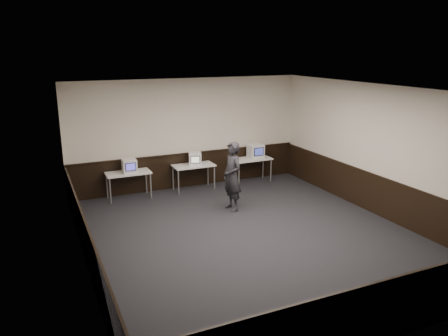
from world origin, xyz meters
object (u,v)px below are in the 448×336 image
Objects in this scene: desk_right at (252,161)px; desk_left at (128,175)px; desk_center at (194,167)px; person at (232,176)px; emac_center at (195,159)px; emac_left at (129,166)px; emac_right at (256,151)px.

desk_left is at bearing 180.00° from desk_right.
person is (0.32, -1.95, 0.21)m from desk_center.
desk_center is 2.60× the size of emac_center.
desk_center is at bearing 180.00° from desk_right.
emac_left is 0.88× the size of emac_right.
emac_left is at bearing -135.47° from person.
emac_right is at bearing 11.45° from desk_right.
person is (2.18, -1.91, -0.05)m from emac_left.
desk_left is at bearing -162.22° from emac_center.
emac_right is (3.91, 0.07, 0.03)m from emac_left.
emac_right is at bearing 134.62° from person.
emac_center is (1.91, 0.05, -0.01)m from emac_left.
desk_left is 0.67× the size of person.
emac_right reaches higher than desk_center.
desk_left is 2.97m from person.
emac_left is 2.90m from person.
person is (2.22, -1.95, 0.21)m from desk_left.
person is at bearing -80.66° from desk_center.
emac_right is 2.63m from person.
desk_right is 2.52× the size of emac_right.
desk_center is 1.90m from desk_right.
desk_center is (1.90, 0.00, 0.00)m from desk_left.
desk_center is 0.67× the size of person.
desk_right is (3.80, 0.00, 0.00)m from desk_left.
desk_right is at bearing 0.00° from desk_center.
desk_right is 2.52m from person.
desk_center is at bearing -156.68° from emac_center.
desk_left is 0.27m from emac_left.
desk_left is 1.97m from emac_center.
emac_center is (1.95, 0.01, 0.25)m from desk_left.
person is (-1.73, -1.98, -0.07)m from emac_right.
person reaches higher than emac_right.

